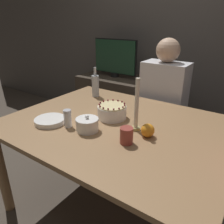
{
  "coord_description": "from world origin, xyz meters",
  "views": [
    {
      "loc": [
        0.72,
        -1.1,
        1.36
      ],
      "look_at": [
        -0.07,
        0.05,
        0.77
      ],
      "focal_mm": 35.0,
      "sensor_mm": 36.0,
      "label": 1
    }
  ],
  "objects_px": {
    "sugar_bowl": "(87,124)",
    "bottle": "(95,85)",
    "tv_monitor": "(115,57)",
    "person_man_blue_shirt": "(162,113)",
    "cake": "(112,111)",
    "candle": "(136,109)",
    "sugar_shaker": "(68,118)"
  },
  "relations": [
    {
      "from": "sugar_bowl",
      "to": "bottle",
      "type": "distance_m",
      "value": 0.66
    },
    {
      "from": "bottle",
      "to": "tv_monitor",
      "type": "bearing_deg",
      "value": 111.41
    },
    {
      "from": "sugar_bowl",
      "to": "tv_monitor",
      "type": "xyz_separation_m",
      "value": [
        -0.66,
        1.29,
        0.18
      ]
    },
    {
      "from": "sugar_bowl",
      "to": "person_man_blue_shirt",
      "type": "xyz_separation_m",
      "value": [
        0.11,
        0.95,
        -0.23
      ]
    },
    {
      "from": "cake",
      "to": "bottle",
      "type": "xyz_separation_m",
      "value": [
        -0.39,
        0.3,
        0.05
      ]
    },
    {
      "from": "person_man_blue_shirt",
      "to": "tv_monitor",
      "type": "distance_m",
      "value": 0.94
    },
    {
      "from": "cake",
      "to": "sugar_bowl",
      "type": "distance_m",
      "value": 0.24
    },
    {
      "from": "candle",
      "to": "bottle",
      "type": "distance_m",
      "value": 0.71
    },
    {
      "from": "tv_monitor",
      "to": "person_man_blue_shirt",
      "type": "bearing_deg",
      "value": -23.28
    },
    {
      "from": "sugar_shaker",
      "to": "candle",
      "type": "distance_m",
      "value": 0.44
    },
    {
      "from": "sugar_shaker",
      "to": "bottle",
      "type": "distance_m",
      "value": 0.62
    },
    {
      "from": "candle",
      "to": "cake",
      "type": "bearing_deg",
      "value": 163.89
    },
    {
      "from": "sugar_bowl",
      "to": "candle",
      "type": "bearing_deg",
      "value": 36.76
    },
    {
      "from": "sugar_bowl",
      "to": "person_man_blue_shirt",
      "type": "bearing_deg",
      "value": 83.38
    },
    {
      "from": "cake",
      "to": "tv_monitor",
      "type": "xyz_separation_m",
      "value": [
        -0.68,
        1.04,
        0.17
      ]
    },
    {
      "from": "sugar_shaker",
      "to": "tv_monitor",
      "type": "xyz_separation_m",
      "value": [
        -0.52,
        1.32,
        0.16
      ]
    },
    {
      "from": "cake",
      "to": "sugar_bowl",
      "type": "xyz_separation_m",
      "value": [
        -0.02,
        -0.24,
        -0.01
      ]
    },
    {
      "from": "bottle",
      "to": "sugar_shaker",
      "type": "bearing_deg",
      "value": -67.9
    },
    {
      "from": "candle",
      "to": "person_man_blue_shirt",
      "type": "relative_size",
      "value": 0.27
    },
    {
      "from": "cake",
      "to": "candle",
      "type": "distance_m",
      "value": 0.25
    },
    {
      "from": "bottle",
      "to": "cake",
      "type": "bearing_deg",
      "value": -37.94
    },
    {
      "from": "sugar_shaker",
      "to": "person_man_blue_shirt",
      "type": "distance_m",
      "value": 1.04
    },
    {
      "from": "sugar_bowl",
      "to": "person_man_blue_shirt",
      "type": "relative_size",
      "value": 0.12
    },
    {
      "from": "sugar_shaker",
      "to": "person_man_blue_shirt",
      "type": "height_order",
      "value": "person_man_blue_shirt"
    },
    {
      "from": "sugar_shaker",
      "to": "person_man_blue_shirt",
      "type": "xyz_separation_m",
      "value": [
        0.25,
        0.98,
        -0.25
      ]
    },
    {
      "from": "sugar_bowl",
      "to": "sugar_shaker",
      "type": "xyz_separation_m",
      "value": [
        -0.14,
        -0.03,
        0.02
      ]
    },
    {
      "from": "person_man_blue_shirt",
      "to": "sugar_shaker",
      "type": "bearing_deg",
      "value": 75.86
    },
    {
      "from": "candle",
      "to": "tv_monitor",
      "type": "relative_size",
      "value": 0.57
    },
    {
      "from": "sugar_bowl",
      "to": "tv_monitor",
      "type": "distance_m",
      "value": 1.46
    },
    {
      "from": "cake",
      "to": "candle",
      "type": "xyz_separation_m",
      "value": [
        0.22,
        -0.06,
        0.09
      ]
    },
    {
      "from": "sugar_bowl",
      "to": "bottle",
      "type": "height_order",
      "value": "bottle"
    },
    {
      "from": "cake",
      "to": "bottle",
      "type": "height_order",
      "value": "bottle"
    }
  ]
}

